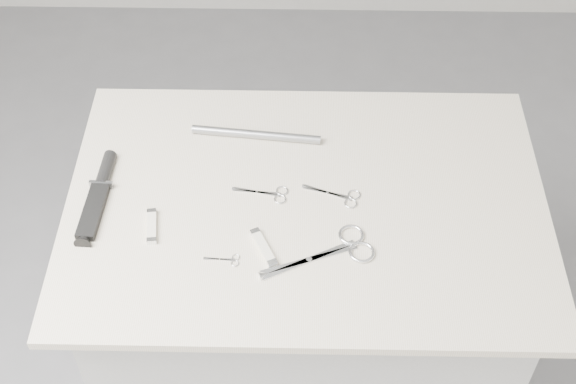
{
  "coord_description": "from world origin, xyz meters",
  "views": [
    {
      "loc": [
        -0.02,
        -1.1,
        2.16
      ],
      "look_at": [
        -0.04,
        0.03,
        0.92
      ],
      "focal_mm": 50.0,
      "sensor_mm": 36.0,
      "label": 1
    }
  ],
  "objects_px": {
    "sheathed_knife": "(99,191)",
    "metal_rail": "(256,134)",
    "embroidery_scissors_a": "(342,196)",
    "tiny_scissors": "(227,260)",
    "large_shears": "(340,249)",
    "embroidery_scissors_b": "(270,194)",
    "plinth": "(303,326)",
    "pocket_knife_a": "(152,226)",
    "pocket_knife_b": "(264,247)"
  },
  "relations": [
    {
      "from": "large_shears",
      "to": "pocket_knife_b",
      "type": "relative_size",
      "value": 2.36
    },
    {
      "from": "large_shears",
      "to": "embroidery_scissors_b",
      "type": "height_order",
      "value": "large_shears"
    },
    {
      "from": "sheathed_knife",
      "to": "pocket_knife_a",
      "type": "height_order",
      "value": "sheathed_knife"
    },
    {
      "from": "large_shears",
      "to": "pocket_knife_b",
      "type": "height_order",
      "value": "pocket_knife_b"
    },
    {
      "from": "embroidery_scissors_a",
      "to": "metal_rail",
      "type": "xyz_separation_m",
      "value": [
        -0.19,
        0.17,
        0.01
      ]
    },
    {
      "from": "plinth",
      "to": "tiny_scissors",
      "type": "height_order",
      "value": "tiny_scissors"
    },
    {
      "from": "plinth",
      "to": "sheathed_knife",
      "type": "distance_m",
      "value": 0.65
    },
    {
      "from": "sheathed_knife",
      "to": "metal_rail",
      "type": "height_order",
      "value": "sheathed_knife"
    },
    {
      "from": "embroidery_scissors_b",
      "to": "plinth",
      "type": "bearing_deg",
      "value": -5.48
    },
    {
      "from": "large_shears",
      "to": "embroidery_scissors_b",
      "type": "relative_size",
      "value": 1.94
    },
    {
      "from": "plinth",
      "to": "metal_rail",
      "type": "height_order",
      "value": "metal_rail"
    },
    {
      "from": "embroidery_scissors_a",
      "to": "metal_rail",
      "type": "bearing_deg",
      "value": 155.41
    },
    {
      "from": "plinth",
      "to": "large_shears",
      "type": "bearing_deg",
      "value": -62.56
    },
    {
      "from": "tiny_scissors",
      "to": "sheathed_knife",
      "type": "height_order",
      "value": "sheathed_knife"
    },
    {
      "from": "embroidery_scissors_b",
      "to": "tiny_scissors",
      "type": "distance_m",
      "value": 0.19
    },
    {
      "from": "embroidery_scissors_a",
      "to": "tiny_scissors",
      "type": "bearing_deg",
      "value": -124.67
    },
    {
      "from": "plinth",
      "to": "pocket_knife_b",
      "type": "bearing_deg",
      "value": -123.43
    },
    {
      "from": "pocket_knife_b",
      "to": "embroidery_scissors_b",
      "type": "bearing_deg",
      "value": -28.76
    },
    {
      "from": "large_shears",
      "to": "sheathed_knife",
      "type": "relative_size",
      "value": 0.95
    },
    {
      "from": "tiny_scissors",
      "to": "metal_rail",
      "type": "relative_size",
      "value": 0.24
    },
    {
      "from": "embroidery_scissors_b",
      "to": "tiny_scissors",
      "type": "bearing_deg",
      "value": -105.53
    },
    {
      "from": "large_shears",
      "to": "tiny_scissors",
      "type": "xyz_separation_m",
      "value": [
        -0.22,
        -0.03,
        -0.0
      ]
    },
    {
      "from": "embroidery_scissors_a",
      "to": "sheathed_knife",
      "type": "relative_size",
      "value": 0.52
    },
    {
      "from": "sheathed_knife",
      "to": "plinth",
      "type": "bearing_deg",
      "value": -88.56
    },
    {
      "from": "large_shears",
      "to": "plinth",
      "type": "bearing_deg",
      "value": 93.66
    },
    {
      "from": "embroidery_scissors_a",
      "to": "embroidery_scissors_b",
      "type": "bearing_deg",
      "value": -163.19
    },
    {
      "from": "plinth",
      "to": "embroidery_scissors_a",
      "type": "distance_m",
      "value": 0.48
    },
    {
      "from": "plinth",
      "to": "pocket_knife_b",
      "type": "xyz_separation_m",
      "value": [
        -0.08,
        -0.13,
        0.48
      ]
    },
    {
      "from": "metal_rail",
      "to": "large_shears",
      "type": "bearing_deg",
      "value": -60.5
    },
    {
      "from": "embroidery_scissors_a",
      "to": "pocket_knife_a",
      "type": "bearing_deg",
      "value": -148.02
    },
    {
      "from": "large_shears",
      "to": "embroidery_scissors_b",
      "type": "xyz_separation_m",
      "value": [
        -0.14,
        0.15,
        -0.0
      ]
    },
    {
      "from": "tiny_scissors",
      "to": "pocket_knife_a",
      "type": "xyz_separation_m",
      "value": [
        -0.16,
        0.08,
        0.0
      ]
    },
    {
      "from": "embroidery_scissors_a",
      "to": "pocket_knife_a",
      "type": "distance_m",
      "value": 0.4
    },
    {
      "from": "embroidery_scissors_a",
      "to": "sheathed_knife",
      "type": "height_order",
      "value": "sheathed_knife"
    },
    {
      "from": "large_shears",
      "to": "tiny_scissors",
      "type": "height_order",
      "value": "large_shears"
    },
    {
      "from": "large_shears",
      "to": "pocket_knife_a",
      "type": "xyz_separation_m",
      "value": [
        -0.38,
        0.05,
        0.0
      ]
    },
    {
      "from": "large_shears",
      "to": "embroidery_scissors_a",
      "type": "xyz_separation_m",
      "value": [
        0.01,
        0.14,
        -0.0
      ]
    },
    {
      "from": "plinth",
      "to": "metal_rail",
      "type": "bearing_deg",
      "value": 120.84
    },
    {
      "from": "pocket_knife_a",
      "to": "pocket_knife_b",
      "type": "bearing_deg",
      "value": -109.64
    },
    {
      "from": "metal_rail",
      "to": "embroidery_scissors_b",
      "type": "bearing_deg",
      "value": -77.65
    },
    {
      "from": "pocket_knife_a",
      "to": "embroidery_scissors_a",
      "type": "bearing_deg",
      "value": -83.77
    },
    {
      "from": "sheathed_knife",
      "to": "pocket_knife_a",
      "type": "distance_m",
      "value": 0.15
    },
    {
      "from": "sheathed_knife",
      "to": "metal_rail",
      "type": "xyz_separation_m",
      "value": [
        0.32,
        0.18,
        0.0
      ]
    },
    {
      "from": "plinth",
      "to": "metal_rail",
      "type": "relative_size",
      "value": 3.11
    },
    {
      "from": "tiny_scissors",
      "to": "plinth",
      "type": "bearing_deg",
      "value": 48.2
    },
    {
      "from": "plinth",
      "to": "pocket_knife_a",
      "type": "distance_m",
      "value": 0.57
    },
    {
      "from": "embroidery_scissors_a",
      "to": "metal_rail",
      "type": "relative_size",
      "value": 0.43
    },
    {
      "from": "embroidery_scissors_b",
      "to": "metal_rail",
      "type": "height_order",
      "value": "metal_rail"
    },
    {
      "from": "embroidery_scissors_a",
      "to": "metal_rail",
      "type": "distance_m",
      "value": 0.26
    },
    {
      "from": "large_shears",
      "to": "tiny_scissors",
      "type": "distance_m",
      "value": 0.22
    }
  ]
}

